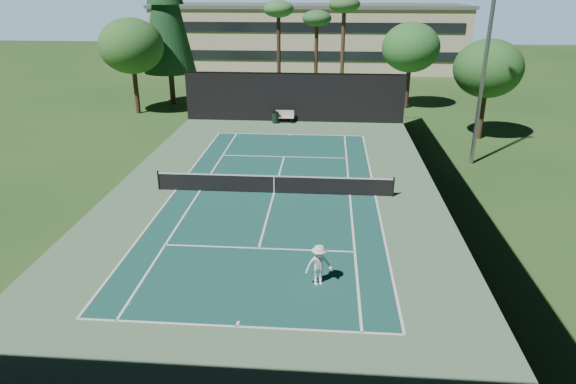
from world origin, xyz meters
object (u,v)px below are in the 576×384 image
(tennis_net, at_px, (274,184))
(tennis_ball_c, at_px, (275,176))
(tennis_ball_b, at_px, (224,165))
(park_bench, at_px, (285,116))
(player, at_px, (319,265))
(tennis_ball_d, at_px, (172,165))
(trash_bin, at_px, (275,117))
(tennis_ball_a, at_px, (131,304))

(tennis_net, distance_m, tennis_ball_c, 2.76)
(tennis_ball_b, height_order, park_bench, park_bench)
(player, height_order, tennis_ball_b, player)
(player, relative_size, tennis_ball_d, 23.49)
(tennis_ball_b, height_order, trash_bin, trash_bin)
(tennis_ball_c, distance_m, park_bench, 12.89)
(player, bearing_deg, park_bench, 81.20)
(tennis_ball_c, distance_m, trash_bin, 12.70)
(tennis_ball_c, height_order, park_bench, park_bench)
(tennis_ball_a, xyz_separation_m, tennis_ball_d, (-2.90, 15.03, 0.00))
(tennis_ball_a, xyz_separation_m, tennis_ball_c, (3.77, 13.65, -0.00))
(tennis_net, bearing_deg, tennis_ball_b, 129.40)
(tennis_ball_a, bearing_deg, tennis_ball_c, 74.54)
(tennis_net, distance_m, player, 9.41)
(player, xyz_separation_m, tennis_ball_a, (-6.60, -1.91, -0.79))
(player, relative_size, park_bench, 1.10)
(tennis_ball_c, height_order, trash_bin, trash_bin)
(tennis_ball_d, xyz_separation_m, trash_bin, (5.38, 11.24, 0.44))
(tennis_ball_a, xyz_separation_m, tennis_ball_b, (0.34, 15.37, -0.00))
(tennis_ball_a, bearing_deg, player, 16.14)
(player, xyz_separation_m, park_bench, (-3.36, 24.60, -0.28))
(trash_bin, bearing_deg, park_bench, 17.66)
(tennis_ball_c, xyz_separation_m, trash_bin, (-1.29, 12.62, 0.45))
(tennis_net, height_order, park_bench, tennis_net)
(player, height_order, trash_bin, player)
(tennis_ball_b, relative_size, tennis_ball_d, 0.88)
(player, height_order, tennis_ball_d, player)
(player, distance_m, trash_bin, 24.71)
(player, relative_size, tennis_ball_c, 24.82)
(tennis_net, bearing_deg, tennis_ball_d, 149.23)
(tennis_ball_a, relative_size, park_bench, 0.05)
(player, bearing_deg, tennis_ball_b, 98.40)
(tennis_net, relative_size, tennis_ball_c, 194.26)
(tennis_net, bearing_deg, trash_bin, 95.54)
(tennis_ball_a, distance_m, park_bench, 26.71)
(tennis_ball_d, relative_size, trash_bin, 0.07)
(tennis_ball_c, xyz_separation_m, park_bench, (-0.53, 12.86, 0.51))
(tennis_ball_b, bearing_deg, player, -65.02)
(tennis_net, bearing_deg, park_bench, 92.67)
(tennis_net, xyz_separation_m, tennis_ball_c, (-0.20, 2.71, -0.52))
(tennis_ball_b, xyz_separation_m, trash_bin, (2.15, 10.90, 0.45))
(player, height_order, park_bench, player)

